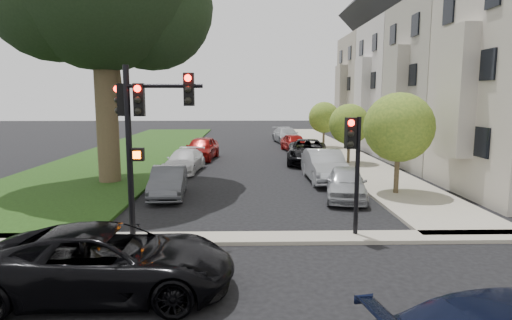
{
  "coord_description": "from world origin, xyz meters",
  "views": [
    {
      "loc": [
        -0.36,
        -10.36,
        4.24
      ],
      "look_at": [
        0.0,
        5.0,
        2.0
      ],
      "focal_mm": 30.0,
      "sensor_mm": 36.0,
      "label": 1
    }
  ],
  "objects_px": {
    "small_tree_c": "(324,117)",
    "car_parked_5": "(168,182)",
    "car_cross_near": "(109,261)",
    "car_parked_2": "(308,152)",
    "traffic_signal_secondary": "(354,154)",
    "small_tree_a": "(399,127)",
    "car_parked_4": "(286,135)",
    "small_tree_b": "(349,124)",
    "car_parked_1": "(325,166)",
    "car_parked_0": "(346,183)",
    "car_parked_3": "(294,143)",
    "car_parked_6": "(184,161)",
    "car_parked_7": "(202,148)",
    "traffic_signal_main": "(142,121)"
  },
  "relations": [
    {
      "from": "small_tree_c",
      "to": "car_parked_5",
      "type": "distance_m",
      "value": 20.42
    },
    {
      "from": "car_cross_near",
      "to": "car_parked_2",
      "type": "bearing_deg",
      "value": -21.42
    },
    {
      "from": "traffic_signal_secondary",
      "to": "small_tree_a",
      "type": "bearing_deg",
      "value": 59.29
    },
    {
      "from": "car_parked_5",
      "to": "car_parked_4",
      "type": "bearing_deg",
      "value": 67.67
    },
    {
      "from": "car_cross_near",
      "to": "car_parked_5",
      "type": "bearing_deg",
      "value": 1.47
    },
    {
      "from": "small_tree_b",
      "to": "car_parked_1",
      "type": "bearing_deg",
      "value": -114.72
    },
    {
      "from": "small_tree_b",
      "to": "car_parked_4",
      "type": "bearing_deg",
      "value": 101.66
    },
    {
      "from": "car_cross_near",
      "to": "car_parked_1",
      "type": "xyz_separation_m",
      "value": [
        6.98,
        12.56,
        0.05
      ]
    },
    {
      "from": "car_parked_0",
      "to": "small_tree_b",
      "type": "bearing_deg",
      "value": 86.87
    },
    {
      "from": "car_parked_0",
      "to": "car_parked_3",
      "type": "distance_m",
      "value": 16.31
    },
    {
      "from": "small_tree_c",
      "to": "car_parked_1",
      "type": "relative_size",
      "value": 0.8
    },
    {
      "from": "car_parked_6",
      "to": "car_parked_7",
      "type": "bearing_deg",
      "value": 90.17
    },
    {
      "from": "small_tree_c",
      "to": "car_parked_5",
      "type": "relative_size",
      "value": 0.99
    },
    {
      "from": "car_parked_1",
      "to": "small_tree_c",
      "type": "bearing_deg",
      "value": 78.55
    },
    {
      "from": "traffic_signal_main",
      "to": "small_tree_c",
      "type": "bearing_deg",
      "value": 67.6
    },
    {
      "from": "small_tree_c",
      "to": "traffic_signal_main",
      "type": "height_order",
      "value": "traffic_signal_main"
    },
    {
      "from": "small_tree_b",
      "to": "traffic_signal_main",
      "type": "bearing_deg",
      "value": -123.69
    },
    {
      "from": "small_tree_b",
      "to": "car_cross_near",
      "type": "height_order",
      "value": "small_tree_b"
    },
    {
      "from": "car_cross_near",
      "to": "car_parked_1",
      "type": "relative_size",
      "value": 1.11
    },
    {
      "from": "traffic_signal_secondary",
      "to": "car_parked_7",
      "type": "xyz_separation_m",
      "value": [
        -6.28,
        16.81,
        -1.78
      ]
    },
    {
      "from": "small_tree_b",
      "to": "car_parked_6",
      "type": "xyz_separation_m",
      "value": [
        -10.1,
        -2.63,
        -1.93
      ]
    },
    {
      "from": "traffic_signal_main",
      "to": "car_parked_0",
      "type": "xyz_separation_m",
      "value": [
        7.24,
        4.94,
        -2.88
      ]
    },
    {
      "from": "small_tree_c",
      "to": "car_parked_1",
      "type": "height_order",
      "value": "small_tree_c"
    },
    {
      "from": "small_tree_b",
      "to": "traffic_signal_secondary",
      "type": "height_order",
      "value": "small_tree_b"
    },
    {
      "from": "car_parked_4",
      "to": "car_parked_7",
      "type": "relative_size",
      "value": 1.07
    },
    {
      "from": "car_parked_3",
      "to": "car_parked_6",
      "type": "relative_size",
      "value": 0.92
    },
    {
      "from": "car_parked_3",
      "to": "traffic_signal_secondary",
      "type": "bearing_deg",
      "value": -100.05
    },
    {
      "from": "small_tree_a",
      "to": "car_cross_near",
      "type": "relative_size",
      "value": 0.83
    },
    {
      "from": "small_tree_c",
      "to": "car_parked_4",
      "type": "distance_m",
      "value": 5.48
    },
    {
      "from": "small_tree_a",
      "to": "car_parked_0",
      "type": "height_order",
      "value": "small_tree_a"
    },
    {
      "from": "traffic_signal_main",
      "to": "car_cross_near",
      "type": "distance_m",
      "value": 4.67
    },
    {
      "from": "small_tree_c",
      "to": "car_parked_4",
      "type": "bearing_deg",
      "value": 122.08
    },
    {
      "from": "small_tree_b",
      "to": "car_parked_4",
      "type": "xyz_separation_m",
      "value": [
        -2.73,
        13.24,
        -1.85
      ]
    },
    {
      "from": "car_parked_3",
      "to": "car_parked_6",
      "type": "bearing_deg",
      "value": -136.28
    },
    {
      "from": "car_parked_3",
      "to": "car_parked_4",
      "type": "height_order",
      "value": "car_parked_4"
    },
    {
      "from": "small_tree_b",
      "to": "car_parked_2",
      "type": "relative_size",
      "value": 0.69
    },
    {
      "from": "traffic_signal_secondary",
      "to": "car_parked_7",
      "type": "distance_m",
      "value": 18.03
    },
    {
      "from": "small_tree_b",
      "to": "car_parked_7",
      "type": "bearing_deg",
      "value": 166.15
    },
    {
      "from": "traffic_signal_main",
      "to": "car_parked_3",
      "type": "height_order",
      "value": "traffic_signal_main"
    },
    {
      "from": "traffic_signal_main",
      "to": "car_parked_6",
      "type": "relative_size",
      "value": 1.17
    },
    {
      "from": "car_parked_7",
      "to": "small_tree_a",
      "type": "bearing_deg",
      "value": -42.56
    },
    {
      "from": "traffic_signal_main",
      "to": "car_parked_6",
      "type": "xyz_separation_m",
      "value": [
        -0.51,
        11.76,
        -2.93
      ]
    },
    {
      "from": "traffic_signal_secondary",
      "to": "car_cross_near",
      "type": "distance_m",
      "value": 7.42
    },
    {
      "from": "car_cross_near",
      "to": "car_parked_2",
      "type": "distance_m",
      "value": 19.9
    },
    {
      "from": "car_parked_0",
      "to": "car_parked_1",
      "type": "distance_m",
      "value": 3.9
    },
    {
      "from": "small_tree_a",
      "to": "car_parked_1",
      "type": "height_order",
      "value": "small_tree_a"
    },
    {
      "from": "car_parked_2",
      "to": "car_parked_7",
      "type": "xyz_separation_m",
      "value": [
        -7.08,
        1.86,
        0.02
      ]
    },
    {
      "from": "car_cross_near",
      "to": "car_parked_7",
      "type": "bearing_deg",
      "value": -0.58
    },
    {
      "from": "small_tree_a",
      "to": "traffic_signal_main",
      "type": "height_order",
      "value": "traffic_signal_main"
    },
    {
      "from": "small_tree_b",
      "to": "traffic_signal_main",
      "type": "distance_m",
      "value": 17.32
    }
  ]
}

